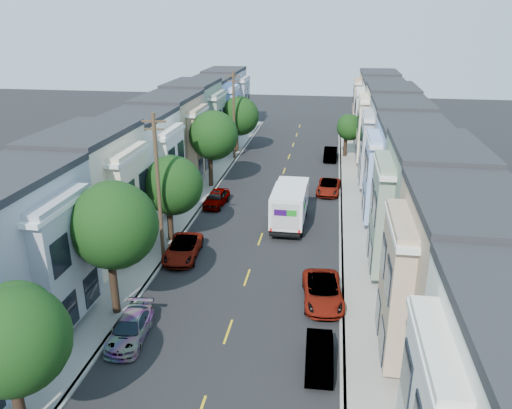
{
  "coord_description": "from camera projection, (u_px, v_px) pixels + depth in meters",
  "views": [
    {
      "loc": [
        4.91,
        -28.08,
        15.84
      ],
      "look_at": [
        -0.58,
        7.57,
        2.2
      ],
      "focal_mm": 35.0,
      "sensor_mm": 36.0,
      "label": 1
    }
  ],
  "objects": [
    {
      "name": "ground",
      "position": [
        247.0,
        278.0,
        32.26
      ],
      "size": [
        160.0,
        160.0,
        0.0
      ],
      "primitive_type": "plane",
      "color": "black",
      "rests_on": "ground"
    },
    {
      "name": "tree_far_r",
      "position": [
        349.0,
        128.0,
        58.57
      ],
      "size": [
        3.05,
        3.05,
        5.13
      ],
      "color": "black",
      "rests_on": "ground"
    },
    {
      "name": "tree_c",
      "position": [
        172.0,
        186.0,
        35.99
      ],
      "size": [
        4.34,
        4.34,
        6.58
      ],
      "color": "black",
      "rests_on": "ground"
    },
    {
      "name": "parked_right_c",
      "position": [
        329.0,
        187.0,
        47.44
      ],
      "size": [
        2.34,
        4.61,
        1.25
      ],
      "primitive_type": "imported",
      "rotation": [
        0.0,
        0.0,
        -0.06
      ],
      "color": "black",
      "rests_on": "ground"
    },
    {
      "name": "townhouse_row_right",
      "position": [
        398.0,
        206.0,
        44.54
      ],
      "size": [
        5.0,
        70.0,
        8.5
      ],
      "primitive_type": "cube",
      "color": "#96B2E5",
      "rests_on": "ground"
    },
    {
      "name": "tree_b",
      "position": [
        112.0,
        226.0,
        26.37
      ],
      "size": [
        4.7,
        4.7,
        7.84
      ],
      "color": "black",
      "rests_on": "ground"
    },
    {
      "name": "utility_pole_near",
      "position": [
        158.0,
        188.0,
        33.18
      ],
      "size": [
        1.6,
        0.26,
        10.0
      ],
      "color": "#42301E",
      "rests_on": "ground"
    },
    {
      "name": "tree_a",
      "position": [
        13.0,
        341.0,
        18.36
      ],
      "size": [
        4.1,
        4.1,
        6.72
      ],
      "color": "black",
      "rests_on": "ground"
    },
    {
      "name": "parked_right_d",
      "position": [
        330.0,
        154.0,
        58.47
      ],
      "size": [
        1.58,
        4.26,
        1.41
      ],
      "primitive_type": "imported",
      "rotation": [
        0.0,
        0.0,
        -0.02
      ],
      "color": "black",
      "rests_on": "ground"
    },
    {
      "name": "lead_sedan",
      "position": [
        296.0,
        190.0,
        46.33
      ],
      "size": [
        1.83,
        4.41,
        1.44
      ],
      "primitive_type": "imported",
      "rotation": [
        0.0,
        0.0,
        0.07
      ],
      "color": "black",
      "rests_on": "ground"
    },
    {
      "name": "tree_e",
      "position": [
        239.0,
        116.0,
        60.25
      ],
      "size": [
        4.7,
        4.7,
        6.89
      ],
      "color": "black",
      "rests_on": "ground"
    },
    {
      "name": "parked_left_b",
      "position": [
        130.0,
        329.0,
        25.91
      ],
      "size": [
        2.05,
        4.26,
        1.24
      ],
      "primitive_type": "imported",
      "rotation": [
        0.0,
        0.0,
        0.08
      ],
      "color": "black",
      "rests_on": "ground"
    },
    {
      "name": "townhouse_row_left",
      "position": [
        159.0,
        193.0,
        47.71
      ],
      "size": [
        5.0,
        70.0,
        8.5
      ],
      "primitive_type": "cube",
      "color": "#96B2E5",
      "rests_on": "ground"
    },
    {
      "name": "curb_left",
      "position": [
        211.0,
        195.0,
        46.96
      ],
      "size": [
        0.3,
        70.0,
        0.15
      ],
      "primitive_type": "cube",
      "color": "gray",
      "rests_on": "ground"
    },
    {
      "name": "parked_right_a",
      "position": [
        319.0,
        356.0,
        23.85
      ],
      "size": [
        1.43,
        3.75,
        1.24
      ],
      "primitive_type": "imported",
      "rotation": [
        0.0,
        0.0,
        0.03
      ],
      "color": "#4B4E51",
      "rests_on": "ground"
    },
    {
      "name": "centerline",
      "position": [
        274.0,
        199.0,
        46.13
      ],
      "size": [
        0.12,
        70.0,
        0.01
      ],
      "primitive_type": "cube",
      "color": "gold",
      "rests_on": "ground"
    },
    {
      "name": "parked_right_b",
      "position": [
        323.0,
        292.0,
        29.29
      ],
      "size": [
        2.75,
        5.12,
        1.37
      ],
      "primitive_type": "imported",
      "rotation": [
        0.0,
        0.0,
        0.1
      ],
      "color": "silver",
      "rests_on": "ground"
    },
    {
      "name": "parked_left_c",
      "position": [
        183.0,
        249.0,
        34.73
      ],
      "size": [
        2.56,
        4.92,
        1.32
      ],
      "primitive_type": "imported",
      "rotation": [
        0.0,
        0.0,
        0.08
      ],
      "color": "#939498",
      "rests_on": "ground"
    },
    {
      "name": "sidewalk_left",
      "position": [
        197.0,
        194.0,
        47.15
      ],
      "size": [
        2.6,
        70.0,
        0.15
      ],
      "primitive_type": "cube",
      "color": "gray",
      "rests_on": "ground"
    },
    {
      "name": "parked_left_d",
      "position": [
        217.0,
        198.0,
        44.32
      ],
      "size": [
        1.96,
        4.34,
        1.37
      ],
      "primitive_type": "imported",
      "rotation": [
        0.0,
        0.0,
        -0.08
      ],
      "color": "#41150C",
      "rests_on": "ground"
    },
    {
      "name": "tree_d",
      "position": [
        213.0,
        135.0,
        47.52
      ],
      "size": [
        4.7,
        4.7,
        7.57
      ],
      "color": "black",
      "rests_on": "ground"
    },
    {
      "name": "curb_right",
      "position": [
        341.0,
        202.0,
        45.24
      ],
      "size": [
        0.3,
        70.0,
        0.15
      ],
      "primitive_type": "cube",
      "color": "gray",
      "rests_on": "ground"
    },
    {
      "name": "road_slab",
      "position": [
        274.0,
        199.0,
        46.12
      ],
      "size": [
        12.0,
        70.0,
        0.02
      ],
      "primitive_type": "cube",
      "color": "black",
      "rests_on": "ground"
    },
    {
      "name": "fedex_truck",
      "position": [
        290.0,
        204.0,
        39.93
      ],
      "size": [
        2.57,
        6.68,
        3.2
      ],
      "rotation": [
        0.0,
        0.0,
        -0.01
      ],
      "color": "white",
      "rests_on": "ground"
    },
    {
      "name": "utility_pole_far",
      "position": [
        234.0,
        116.0,
        57.22
      ],
      "size": [
        1.6,
        0.26,
        10.0
      ],
      "color": "#42301E",
      "rests_on": "ground"
    },
    {
      "name": "sidewalk_right",
      "position": [
        355.0,
        202.0,
        45.05
      ],
      "size": [
        2.6,
        70.0,
        0.15
      ],
      "primitive_type": "cube",
      "color": "gray",
      "rests_on": "ground"
    }
  ]
}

